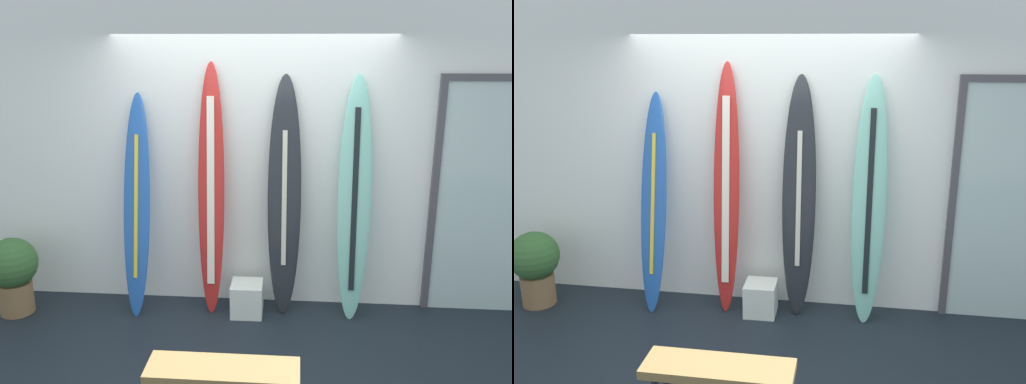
# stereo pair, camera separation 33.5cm
# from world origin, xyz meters

# --- Properties ---
(ground) EXTENTS (8.00, 8.00, 0.04)m
(ground) POSITION_xyz_m (0.00, 0.00, -0.02)
(ground) COLOR black
(wall_back) EXTENTS (7.20, 0.20, 2.80)m
(wall_back) POSITION_xyz_m (0.00, 1.30, 1.40)
(wall_back) COLOR white
(wall_back) RESTS_ON ground
(surfboard_cobalt) EXTENTS (0.27, 0.44, 2.01)m
(surfboard_cobalt) POSITION_xyz_m (-1.03, 0.94, 0.99)
(surfboard_cobalt) COLOR #2459AE
(surfboard_cobalt) RESTS_ON ground
(surfboard_crimson) EXTENTS (0.24, 0.33, 2.28)m
(surfboard_crimson) POSITION_xyz_m (-0.36, 1.02, 1.12)
(surfboard_crimson) COLOR red
(surfboard_crimson) RESTS_ON ground
(surfboard_charcoal) EXTENTS (0.31, 0.30, 2.17)m
(surfboard_charcoal) POSITION_xyz_m (0.30, 1.04, 1.08)
(surfboard_charcoal) COLOR #22272B
(surfboard_charcoal) RESTS_ON ground
(surfboard_seafoam) EXTENTS (0.30, 0.33, 2.18)m
(surfboard_seafoam) POSITION_xyz_m (0.91, 1.00, 1.08)
(surfboard_seafoam) COLOR #7ECEBA
(surfboard_seafoam) RESTS_ON ground
(display_block_left) EXTENTS (0.29, 0.29, 0.30)m
(display_block_left) POSITION_xyz_m (-0.03, 0.91, 0.15)
(display_block_left) COLOR silver
(display_block_left) RESTS_ON ground
(glass_door) EXTENTS (1.02, 0.06, 2.18)m
(glass_door) POSITION_xyz_m (2.12, 1.18, 1.12)
(glass_door) COLOR silver
(glass_door) RESTS_ON ground
(potted_plant) EXTENTS (0.46, 0.46, 0.72)m
(potted_plant) POSITION_xyz_m (-2.17, 0.77, 0.42)
(potted_plant) COLOR brown
(potted_plant) RESTS_ON ground
(bench) EXTENTS (0.97, 0.30, 0.48)m
(bench) POSITION_xyz_m (-0.03, -0.65, 0.41)
(bench) COLOR olive
(bench) RESTS_ON ground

